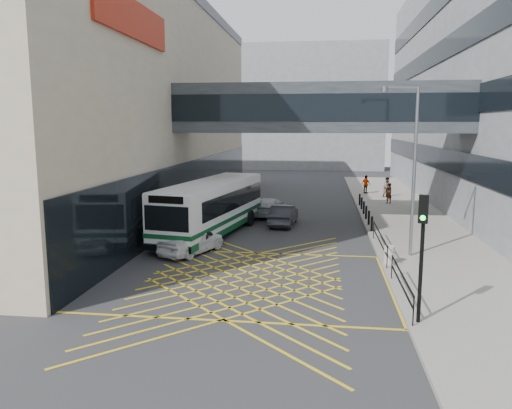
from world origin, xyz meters
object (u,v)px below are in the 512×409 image
at_px(street_lamp, 411,161).
at_px(car_white, 191,240).
at_px(car_silver, 270,207).
at_px(bus, 212,206).
at_px(pedestrian_c, 366,184).
at_px(pedestrian_a, 389,193).
at_px(car_dark, 283,215).
at_px(litter_bin, 389,255).
at_px(traffic_light, 422,241).
at_px(pedestrian_b, 388,187).

bearing_deg(street_lamp, car_white, 171.25).
bearing_deg(car_silver, bus, 73.85).
bearing_deg(pedestrian_c, car_white, 110.05).
height_order(car_silver, street_lamp, street_lamp).
distance_m(bus, car_white, 4.60).
bearing_deg(car_silver, pedestrian_a, -139.57).
bearing_deg(pedestrian_c, car_silver, 101.89).
distance_m(car_dark, litter_bin, 10.63).
relative_size(traffic_light, pedestrian_c, 2.49).
xyz_separation_m(traffic_light, pedestrian_c, (0.98, 31.36, -1.89)).
relative_size(traffic_light, pedestrian_a, 2.52).
xyz_separation_m(street_lamp, litter_bin, (-1.04, -1.61, -4.19)).
xyz_separation_m(car_silver, pedestrian_b, (9.47, 9.89, 0.34)).
distance_m(bus, car_dark, 5.32).
relative_size(bus, car_silver, 2.63).
bearing_deg(pedestrian_a, car_white, 21.66).
height_order(litter_bin, pedestrian_c, pedestrian_c).
distance_m(car_silver, street_lamp, 13.84).
xyz_separation_m(traffic_light, litter_bin, (-0.01, 7.08, -2.31)).
bearing_deg(bus, street_lamp, -10.94).
bearing_deg(pedestrian_b, car_silver, -169.40).
relative_size(car_white, car_dark, 1.00).
bearing_deg(car_white, pedestrian_b, -97.70).
xyz_separation_m(car_dark, pedestrian_c, (6.55, 15.23, 0.32)).
bearing_deg(car_dark, pedestrian_a, -125.72).
relative_size(bus, traffic_light, 2.79).
height_order(bus, traffic_light, traffic_light).
distance_m(bus, pedestrian_a, 17.38).
bearing_deg(street_lamp, car_dark, 120.66).
bearing_deg(traffic_light, car_white, 154.70).
bearing_deg(street_lamp, traffic_light, -107.79).
bearing_deg(street_lamp, litter_bin, -134.01).
bearing_deg(pedestrian_c, litter_bin, 132.47).
height_order(street_lamp, pedestrian_a, street_lamp).
relative_size(car_white, traffic_light, 1.04).
bearing_deg(pedestrian_c, car_dark, 111.50).
height_order(car_white, pedestrian_c, pedestrian_c).
height_order(pedestrian_a, pedestrian_b, pedestrian_b).
relative_size(car_white, litter_bin, 5.22).
bearing_deg(pedestrian_c, pedestrian_b, 173.37).
bearing_deg(pedestrian_b, litter_bin, -132.54).
bearing_deg(pedestrian_b, pedestrian_a, -131.30).
bearing_deg(car_white, street_lamp, -155.00).
xyz_separation_m(street_lamp, pedestrian_c, (-0.06, 22.68, -3.77)).
distance_m(car_white, street_lamp, 11.46).
bearing_deg(car_silver, litter_bin, 125.56).
bearing_deg(bus, car_white, -81.28).
distance_m(car_dark, street_lamp, 10.77).
relative_size(car_white, street_lamp, 0.54).
xyz_separation_m(car_dark, car_silver, (-1.22, 3.21, 0.01)).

